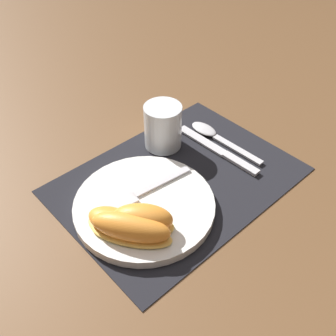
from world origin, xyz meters
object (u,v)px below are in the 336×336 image
at_px(fork, 139,194).
at_px(citrus_wedge_1, 131,228).
at_px(citrus_wedge_2, 142,220).
at_px(citrus_wedge_0, 117,224).
at_px(knife, 219,150).
at_px(juice_glass, 163,129).
at_px(plate, 144,206).
at_px(spoon, 213,134).

xyz_separation_m(fork, citrus_wedge_1, (-0.06, -0.06, 0.02)).
bearing_deg(citrus_wedge_1, citrus_wedge_2, -0.54).
bearing_deg(fork, citrus_wedge_0, -153.92).
distance_m(knife, citrus_wedge_2, 0.26).
bearing_deg(juice_glass, plate, -142.36).
height_order(citrus_wedge_0, citrus_wedge_2, citrus_wedge_2).
height_order(spoon, fork, fork).
relative_size(citrus_wedge_0, citrus_wedge_1, 0.88).
xyz_separation_m(juice_glass, citrus_wedge_0, (-0.21, -0.13, -0.01)).
height_order(fork, citrus_wedge_0, citrus_wedge_0).
height_order(plate, fork, fork).
bearing_deg(spoon, citrus_wedge_2, -159.84).
bearing_deg(plate, citrus_wedge_1, -145.76).
xyz_separation_m(plate, knife, (0.21, 0.02, -0.01)).
distance_m(plate, knife, 0.21).
bearing_deg(citrus_wedge_2, spoon, 20.16).
height_order(plate, citrus_wedge_0, citrus_wedge_0).
bearing_deg(citrus_wedge_1, citrus_wedge_0, 108.55).
bearing_deg(fork, juice_glass, 33.43).
xyz_separation_m(knife, citrus_wedge_1, (-0.27, -0.06, 0.03)).
bearing_deg(citrus_wedge_2, plate, 48.14).
bearing_deg(citrus_wedge_2, knife, 13.09).
bearing_deg(plate, spoon, 14.10).
distance_m(plate, citrus_wedge_1, 0.08).
xyz_separation_m(plate, citrus_wedge_0, (-0.07, -0.02, 0.02)).
distance_m(citrus_wedge_0, citrus_wedge_2, 0.04).
height_order(fork, citrus_wedge_2, citrus_wedge_2).
distance_m(plate, citrus_wedge_0, 0.07).
distance_m(spoon, citrus_wedge_0, 0.32).
bearing_deg(plate, juice_glass, 37.64).
distance_m(knife, spoon, 0.05).
distance_m(juice_glass, citrus_wedge_1, 0.25).
distance_m(plate, fork, 0.02).
bearing_deg(citrus_wedge_2, citrus_wedge_1, 179.46).
bearing_deg(citrus_wedge_0, knife, 6.77).
distance_m(juice_glass, spoon, 0.11).
relative_size(juice_glass, citrus_wedge_1, 0.67).
xyz_separation_m(juice_glass, fork, (-0.14, -0.09, -0.02)).
bearing_deg(spoon, juice_glass, 152.30).
distance_m(fork, citrus_wedge_2, 0.08).
bearing_deg(fork, knife, -0.71).
bearing_deg(knife, plate, -175.57).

